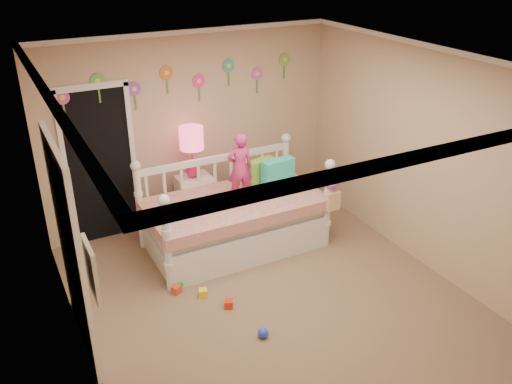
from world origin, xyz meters
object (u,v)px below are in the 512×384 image
child (240,167)px  nightstand (195,202)px  table_lamp (192,144)px  daybed (234,204)px

child → nightstand: child is taller
child → table_lamp: bearing=-59.8°
nightstand → table_lamp: (0.00, 0.00, 0.83)m
child → table_lamp: child is taller
daybed → nightstand: 0.80m
child → nightstand: bearing=-59.8°
child → daybed: bearing=-33.0°
nightstand → table_lamp: table_lamp is taller
child → table_lamp: 0.84m
daybed → child: 0.51m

